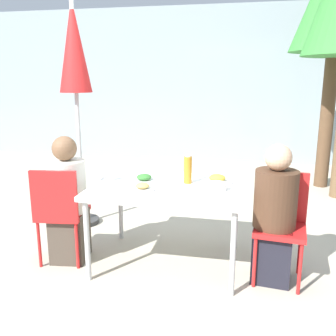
{
  "coord_description": "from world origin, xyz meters",
  "views": [
    {
      "loc": [
        0.62,
        -3.06,
        1.63
      ],
      "look_at": [
        0.0,
        0.0,
        0.88
      ],
      "focal_mm": 40.0,
      "sensor_mm": 36.0,
      "label": 1
    }
  ],
  "objects_px": {
    "chair_right": "(281,217)",
    "closed_umbrella": "(74,59)",
    "salad_bowl": "(217,186)",
    "person_left": "(68,203)",
    "drinking_cup": "(110,175)",
    "person_right": "(274,218)",
    "bottle": "(188,169)",
    "chair_left": "(59,208)"
  },
  "relations": [
    {
      "from": "chair_left",
      "to": "closed_umbrella",
      "type": "relative_size",
      "value": 0.36
    },
    {
      "from": "chair_right",
      "to": "closed_umbrella",
      "type": "bearing_deg",
      "value": -13.33
    },
    {
      "from": "salad_bowl",
      "to": "person_right",
      "type": "bearing_deg",
      "value": -4.59
    },
    {
      "from": "closed_umbrella",
      "to": "drinking_cup",
      "type": "height_order",
      "value": "closed_umbrella"
    },
    {
      "from": "person_right",
      "to": "bottle",
      "type": "relative_size",
      "value": 4.46
    },
    {
      "from": "chair_left",
      "to": "bottle",
      "type": "xyz_separation_m",
      "value": [
        1.09,
        0.28,
        0.33
      ]
    },
    {
      "from": "chair_right",
      "to": "closed_umbrella",
      "type": "relative_size",
      "value": 0.36
    },
    {
      "from": "chair_right",
      "to": "bottle",
      "type": "bearing_deg",
      "value": -2.04
    },
    {
      "from": "chair_right",
      "to": "person_right",
      "type": "height_order",
      "value": "person_right"
    },
    {
      "from": "chair_right",
      "to": "closed_umbrella",
      "type": "xyz_separation_m",
      "value": [
        -2.11,
        0.79,
        1.31
      ]
    },
    {
      "from": "chair_right",
      "to": "drinking_cup",
      "type": "bearing_deg",
      "value": 4.35
    },
    {
      "from": "closed_umbrella",
      "to": "salad_bowl",
      "type": "relative_size",
      "value": 15.43
    },
    {
      "from": "drinking_cup",
      "to": "salad_bowl",
      "type": "xyz_separation_m",
      "value": [
        0.97,
        -0.11,
        -0.02
      ]
    },
    {
      "from": "chair_left",
      "to": "person_right",
      "type": "distance_m",
      "value": 1.83
    },
    {
      "from": "chair_left",
      "to": "bottle",
      "type": "distance_m",
      "value": 1.18
    },
    {
      "from": "chair_right",
      "to": "bottle",
      "type": "relative_size",
      "value": 3.45
    },
    {
      "from": "chair_right",
      "to": "closed_umbrella",
      "type": "distance_m",
      "value": 2.6
    },
    {
      "from": "bottle",
      "to": "person_left",
      "type": "bearing_deg",
      "value": -169.36
    },
    {
      "from": "chair_left",
      "to": "person_left",
      "type": "distance_m",
      "value": 0.1
    },
    {
      "from": "person_left",
      "to": "closed_umbrella",
      "type": "bearing_deg",
      "value": 99.86
    },
    {
      "from": "chair_right",
      "to": "bottle",
      "type": "distance_m",
      "value": 0.87
    },
    {
      "from": "person_left",
      "to": "closed_umbrella",
      "type": "xyz_separation_m",
      "value": [
        -0.26,
        0.86,
        1.29
      ]
    },
    {
      "from": "bottle",
      "to": "person_right",
      "type": "bearing_deg",
      "value": -15.29
    },
    {
      "from": "person_right",
      "to": "salad_bowl",
      "type": "xyz_separation_m",
      "value": [
        -0.47,
        0.04,
        0.23
      ]
    },
    {
      "from": "bottle",
      "to": "salad_bowl",
      "type": "height_order",
      "value": "bottle"
    },
    {
      "from": "chair_left",
      "to": "closed_umbrella",
      "type": "distance_m",
      "value": 1.63
    },
    {
      "from": "chair_left",
      "to": "person_left",
      "type": "xyz_separation_m",
      "value": [
        0.04,
        0.09,
        0.02
      ]
    },
    {
      "from": "person_left",
      "to": "person_right",
      "type": "relative_size",
      "value": 1.01
    },
    {
      "from": "chair_right",
      "to": "salad_bowl",
      "type": "relative_size",
      "value": 5.6
    },
    {
      "from": "drinking_cup",
      "to": "person_right",
      "type": "bearing_deg",
      "value": -5.78
    },
    {
      "from": "closed_umbrella",
      "to": "salad_bowl",
      "type": "height_order",
      "value": "closed_umbrella"
    },
    {
      "from": "drinking_cup",
      "to": "bottle",
      "type": "bearing_deg",
      "value": 4.54
    },
    {
      "from": "chair_left",
      "to": "drinking_cup",
      "type": "height_order",
      "value": "chair_left"
    },
    {
      "from": "person_left",
      "to": "drinking_cup",
      "type": "xyz_separation_m",
      "value": [
        0.35,
        0.14,
        0.24
      ]
    },
    {
      "from": "chair_right",
      "to": "salad_bowl",
      "type": "distance_m",
      "value": 0.58
    },
    {
      "from": "bottle",
      "to": "drinking_cup",
      "type": "relative_size",
      "value": 2.38
    },
    {
      "from": "chair_right",
      "to": "drinking_cup",
      "type": "height_order",
      "value": "chair_right"
    },
    {
      "from": "drinking_cup",
      "to": "salad_bowl",
      "type": "bearing_deg",
      "value": -6.35
    },
    {
      "from": "person_right",
      "to": "closed_umbrella",
      "type": "relative_size",
      "value": 0.47
    },
    {
      "from": "drinking_cup",
      "to": "closed_umbrella",
      "type": "bearing_deg",
      "value": 130.52
    },
    {
      "from": "closed_umbrella",
      "to": "chair_right",
      "type": "bearing_deg",
      "value": -20.45
    },
    {
      "from": "chair_right",
      "to": "drinking_cup",
      "type": "xyz_separation_m",
      "value": [
        -1.5,
        0.07,
        0.26
      ]
    }
  ]
}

